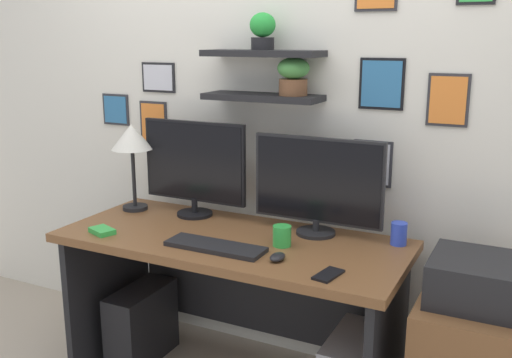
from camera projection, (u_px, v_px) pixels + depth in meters
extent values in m
cube|color=silver|center=(273.00, 95.00, 2.88)|extent=(4.40, 0.04, 2.70)
cube|color=black|center=(262.00, 97.00, 2.77)|extent=(0.57, 0.20, 0.03)
cube|color=black|center=(263.00, 53.00, 2.72)|extent=(0.57, 0.20, 0.03)
cylinder|color=black|center=(263.00, 44.00, 2.71)|extent=(0.11, 0.11, 0.06)
ellipsoid|color=green|center=(263.00, 25.00, 2.69)|extent=(0.12, 0.12, 0.11)
cylinder|color=brown|center=(293.00, 87.00, 2.69)|extent=(0.13, 0.13, 0.08)
ellipsoid|color=#499345|center=(293.00, 68.00, 2.67)|extent=(0.15, 0.15, 0.10)
cube|color=black|center=(382.00, 84.00, 2.60)|extent=(0.20, 0.02, 0.23)
cube|color=teal|center=(381.00, 84.00, 2.59)|extent=(0.18, 0.00, 0.20)
cube|color=#2D2D33|center=(154.00, 123.00, 3.21)|extent=(0.17, 0.02, 0.24)
cube|color=orange|center=(153.00, 123.00, 3.20)|extent=(0.15, 0.00, 0.21)
cube|color=black|center=(159.00, 77.00, 3.13)|extent=(0.21, 0.02, 0.16)
cube|color=silver|center=(158.00, 78.00, 3.12)|extent=(0.18, 0.00, 0.13)
cube|color=#2D2D33|center=(116.00, 109.00, 3.30)|extent=(0.18, 0.02, 0.17)
cube|color=teal|center=(115.00, 110.00, 3.30)|extent=(0.15, 0.00, 0.15)
cube|color=#2D2D33|center=(373.00, 163.00, 2.70)|extent=(0.18, 0.02, 0.21)
cube|color=silver|center=(372.00, 164.00, 2.69)|extent=(0.16, 0.00, 0.19)
cube|color=#2D2D33|center=(448.00, 100.00, 2.49)|extent=(0.17, 0.02, 0.23)
cube|color=orange|center=(448.00, 100.00, 2.48)|extent=(0.15, 0.00, 0.20)
cube|color=brown|center=(231.00, 241.00, 2.64)|extent=(1.58, 0.68, 0.04)
cube|color=black|center=(110.00, 288.00, 3.05)|extent=(0.04, 0.62, 0.71)
cube|color=black|center=(387.00, 354.00, 2.41)|extent=(0.04, 0.62, 0.71)
cube|color=black|center=(260.00, 286.00, 2.98)|extent=(1.38, 0.02, 0.50)
cylinder|color=black|center=(195.00, 214.00, 2.96)|extent=(0.18, 0.18, 0.02)
cylinder|color=black|center=(195.00, 205.00, 2.95)|extent=(0.03, 0.03, 0.07)
cube|color=black|center=(195.00, 161.00, 2.90)|extent=(0.57, 0.02, 0.40)
cube|color=black|center=(193.00, 162.00, 2.89)|extent=(0.54, 0.00, 0.38)
cylinder|color=black|center=(316.00, 232.00, 2.67)|extent=(0.18, 0.18, 0.02)
cylinder|color=black|center=(316.00, 225.00, 2.67)|extent=(0.03, 0.03, 0.05)
cube|color=black|center=(318.00, 180.00, 2.62)|extent=(0.61, 0.02, 0.39)
cube|color=black|center=(317.00, 181.00, 2.61)|extent=(0.59, 0.00, 0.37)
cube|color=black|center=(215.00, 246.00, 2.49)|extent=(0.44, 0.14, 0.02)
ellipsoid|color=black|center=(277.00, 257.00, 2.36)|extent=(0.06, 0.09, 0.03)
cylinder|color=black|center=(135.00, 207.00, 3.06)|extent=(0.13, 0.13, 0.02)
cylinder|color=black|center=(134.00, 178.00, 3.02)|extent=(0.02, 0.02, 0.30)
cone|color=silver|center=(132.00, 137.00, 2.97)|extent=(0.21, 0.21, 0.13)
cube|color=black|center=(328.00, 275.00, 2.21)|extent=(0.09, 0.15, 0.01)
cylinder|color=green|center=(282.00, 236.00, 2.51)|extent=(0.08, 0.08, 0.09)
cylinder|color=blue|center=(399.00, 234.00, 2.53)|extent=(0.07, 0.07, 0.10)
cube|color=green|center=(102.00, 231.00, 2.68)|extent=(0.14, 0.12, 0.02)
cube|color=black|center=(483.00, 281.00, 2.16)|extent=(0.38, 0.34, 0.17)
cube|color=black|center=(142.00, 324.00, 2.99)|extent=(0.18, 0.40, 0.39)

